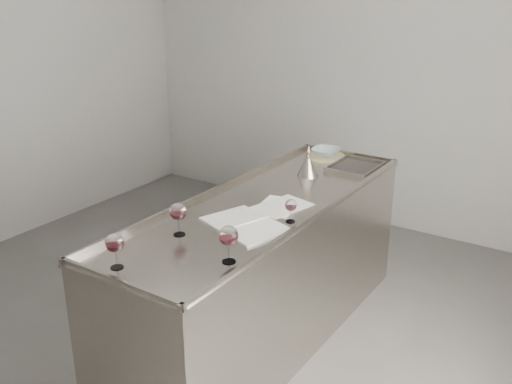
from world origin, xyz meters
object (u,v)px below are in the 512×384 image
Objects in this scene: wine_glass_middle at (115,244)px; notebook at (245,225)px; counter at (265,272)px; wine_funnel at (308,167)px; wine_glass_right at (228,237)px; wine_glass_small at (291,206)px; ceramic_bowl at (326,152)px; wine_glass_left at (178,212)px.

notebook is at bearing 72.82° from wine_glass_middle.
counter is 0.79m from wine_funnel.
counter reaches higher than notebook.
counter is at bearing 110.26° from wine_glass_right.
counter is 18.22× the size of wine_glass_small.
wine_funnel is (-0.30, 0.75, -0.03)m from wine_glass_small.
wine_funnel reaches higher than wine_glass_right.
wine_glass_right is 0.87× the size of ceramic_bowl.
notebook is 1.41m from ceramic_bowl.
wine_glass_small is at bearing 66.40° from wine_glass_middle.
wine_glass_small is 0.81m from wine_funnel.
wine_funnel is at bearing -78.47° from ceramic_bowl.
wine_glass_right is at bearing -90.00° from wine_glass_small.
counter is at bearing 83.42° from wine_glass_middle.
wine_funnel is at bearing 111.90° from wine_glass_small.
wine_funnel is at bearing 116.55° from notebook.
wine_glass_middle is 1.32× the size of wine_glass_small.
counter is 11.42× the size of ceramic_bowl.
wine_funnel reaches higher than ceramic_bowl.
notebook is (0.23, 0.29, -0.12)m from wine_glass_left.
wine_glass_middle reaches higher than counter.
notebook is (0.10, -0.35, 0.47)m from counter.
notebook is 0.95m from wine_funnel.
wine_glass_right reaches higher than counter.
wine_funnel reaches higher than counter.
counter is 1.16m from ceramic_bowl.
ceramic_bowl is at bearing 89.85° from wine_glass_middle.
wine_glass_right reaches higher than wine_glass_middle.
wine_glass_middle is at bearing -139.90° from wine_glass_right.
wine_glass_right is at bearing -77.54° from ceramic_bowl.
wine_funnel is (-0.30, 1.33, -0.07)m from wine_glass_right.
wine_glass_small is 0.27m from notebook.
wine_glass_middle is at bearing -113.60° from wine_glass_small.
wine_glass_left is 0.84× the size of wine_funnel.
wine_glass_right is 0.35× the size of notebook.
wine_glass_small reaches higher than ceramic_bowl.
wine_glass_right is at bearing -69.74° from counter.
wine_glass_middle reaches higher than ceramic_bowl.
wine_glass_middle reaches higher than wine_glass_small.
ceramic_bowl is at bearing 101.53° from wine_funnel.
wine_glass_left is 0.62m from wine_glass_small.
counter is 1.24m from wine_glass_middle.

